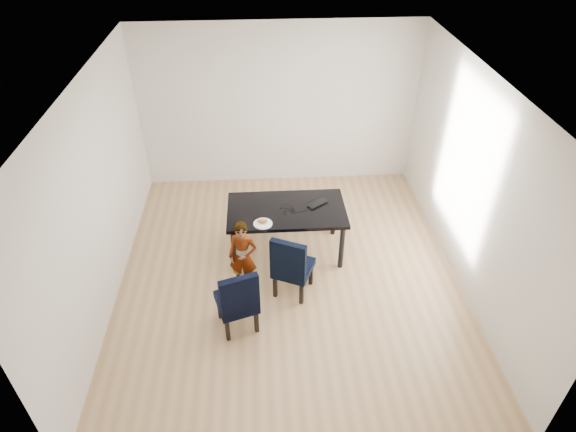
{
  "coord_description": "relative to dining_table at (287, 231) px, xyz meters",
  "views": [
    {
      "loc": [
        -0.32,
        -4.78,
        4.52
      ],
      "look_at": [
        0.0,
        0.2,
        0.85
      ],
      "focal_mm": 30.0,
      "sensor_mm": 36.0,
      "label": 1
    }
  ],
  "objects": [
    {
      "name": "ceiling",
      "position": [
        0.0,
        -0.5,
        2.33
      ],
      "size": [
        4.5,
        5.0,
        0.01
      ],
      "primitive_type": "cube",
      "color": "white",
      "rests_on": "wall_back"
    },
    {
      "name": "wall_left",
      "position": [
        -2.25,
        -0.5,
        0.98
      ],
      "size": [
        0.01,
        5.0,
        2.7
      ],
      "primitive_type": "cube",
      "color": "white",
      "rests_on": "ground"
    },
    {
      "name": "floor",
      "position": [
        0.0,
        -0.5,
        -0.38
      ],
      "size": [
        4.5,
        5.0,
        0.01
      ],
      "primitive_type": "cube",
      "color": "tan",
      "rests_on": "ground"
    },
    {
      "name": "dining_table",
      "position": [
        0.0,
        0.0,
        0.0
      ],
      "size": [
        1.6,
        0.9,
        0.75
      ],
      "primitive_type": "cube",
      "color": "black",
      "rests_on": "floor"
    },
    {
      "name": "sandwich",
      "position": [
        -0.33,
        -0.31,
        0.42
      ],
      "size": [
        0.16,
        0.1,
        0.06
      ],
      "primitive_type": "ellipsoid",
      "rotation": [
        0.0,
        0.0,
        -0.22
      ],
      "color": "#AE613E",
      "rests_on": "plate"
    },
    {
      "name": "laptop",
      "position": [
        0.41,
        0.12,
        0.39
      ],
      "size": [
        0.37,
        0.34,
        0.02
      ],
      "primitive_type": "imported",
      "rotation": [
        0.0,
        0.0,
        3.75
      ],
      "color": "black",
      "rests_on": "dining_table"
    },
    {
      "name": "chair_left",
      "position": [
        -0.67,
        -1.32,
        0.09
      ],
      "size": [
        0.56,
        0.57,
        0.92
      ],
      "primitive_type": "cube",
      "rotation": [
        0.0,
        0.0,
        0.3
      ],
      "color": "black",
      "rests_on": "floor"
    },
    {
      "name": "child",
      "position": [
        -0.6,
        -0.65,
        0.13
      ],
      "size": [
        0.41,
        0.31,
        1.01
      ],
      "primitive_type": "imported",
      "rotation": [
        0.0,
        0.0,
        -0.21
      ],
      "color": "#F84714",
      "rests_on": "floor"
    },
    {
      "name": "wall_right",
      "position": [
        2.25,
        -0.5,
        0.98
      ],
      "size": [
        0.01,
        5.0,
        2.7
      ],
      "primitive_type": "cube",
      "color": "silver",
      "rests_on": "ground"
    },
    {
      "name": "cable_tangle",
      "position": [
        0.04,
        -0.08,
        0.38
      ],
      "size": [
        0.17,
        0.17,
        0.01
      ],
      "primitive_type": "torus",
      "rotation": [
        0.0,
        0.0,
        -0.17
      ],
      "color": "black",
      "rests_on": "dining_table"
    },
    {
      "name": "wall_back",
      "position": [
        0.0,
        2.0,
        0.98
      ],
      "size": [
        4.5,
        0.01,
        2.7
      ],
      "primitive_type": "cube",
      "color": "silver",
      "rests_on": "ground"
    },
    {
      "name": "plate",
      "position": [
        -0.33,
        -0.32,
        0.38
      ],
      "size": [
        0.3,
        0.3,
        0.01
      ],
      "primitive_type": "cylinder",
      "rotation": [
        0.0,
        0.0,
        -0.23
      ],
      "color": "white",
      "rests_on": "dining_table"
    },
    {
      "name": "wall_front",
      "position": [
        0.0,
        -3.0,
        0.98
      ],
      "size": [
        4.5,
        0.01,
        2.7
      ],
      "primitive_type": "cube",
      "color": "silver",
      "rests_on": "ground"
    },
    {
      "name": "chair_right",
      "position": [
        0.04,
        -0.78,
        0.09
      ],
      "size": [
        0.6,
        0.61,
        0.94
      ],
      "primitive_type": "cube",
      "rotation": [
        0.0,
        0.0,
        -0.42
      ],
      "color": "black",
      "rests_on": "floor"
    }
  ]
}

